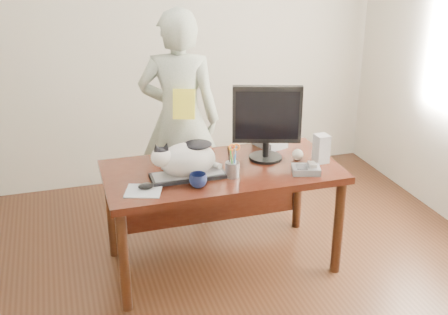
% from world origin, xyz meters
% --- Properties ---
extents(room, '(4.50, 4.50, 4.50)m').
position_xyz_m(room, '(0.00, 0.00, 1.35)').
color(room, black).
rests_on(room, ground).
extents(desk, '(1.60, 0.80, 0.75)m').
position_xyz_m(desk, '(0.00, 0.68, 0.60)').
color(desk, black).
rests_on(desk, ground).
extents(keyboard, '(0.49, 0.19, 0.03)m').
position_xyz_m(keyboard, '(-0.26, 0.52, 0.76)').
color(keyboard, black).
rests_on(keyboard, desk).
extents(cat, '(0.48, 0.25, 0.27)m').
position_xyz_m(cat, '(-0.27, 0.52, 0.89)').
color(cat, silver).
rests_on(cat, keyboard).
extents(monitor, '(0.47, 0.29, 0.54)m').
position_xyz_m(monitor, '(0.34, 0.66, 1.05)').
color(monitor, black).
rests_on(monitor, desk).
extents(pen_cup, '(0.10, 0.10, 0.23)m').
position_xyz_m(pen_cup, '(0.03, 0.45, 0.81)').
color(pen_cup, gray).
rests_on(pen_cup, desk).
extents(mousepad, '(0.27, 0.26, 0.00)m').
position_xyz_m(mousepad, '(-0.57, 0.40, 0.75)').
color(mousepad, '#B0B5BD').
rests_on(mousepad, desk).
extents(mouse, '(0.11, 0.09, 0.04)m').
position_xyz_m(mouse, '(-0.55, 0.42, 0.77)').
color(mouse, black).
rests_on(mouse, mousepad).
extents(coffee_mug, '(0.15, 0.15, 0.09)m').
position_xyz_m(coffee_mug, '(-0.23, 0.36, 0.79)').
color(coffee_mug, black).
rests_on(coffee_mug, desk).
extents(phone, '(0.22, 0.18, 0.08)m').
position_xyz_m(phone, '(0.52, 0.36, 0.78)').
color(phone, slate).
rests_on(phone, desk).
extents(speaker, '(0.09, 0.10, 0.20)m').
position_xyz_m(speaker, '(0.70, 0.51, 0.85)').
color(speaker, '#9C9C9F').
rests_on(speaker, desk).
extents(baseball, '(0.08, 0.08, 0.08)m').
position_xyz_m(baseball, '(0.56, 0.59, 0.79)').
color(baseball, white).
rests_on(baseball, desk).
extents(book_stack, '(0.22, 0.18, 0.08)m').
position_xyz_m(book_stack, '(-0.09, 0.88, 0.78)').
color(book_stack, '#461214').
rests_on(book_stack, desk).
extents(calculator, '(0.23, 0.26, 0.07)m').
position_xyz_m(calculator, '(0.47, 0.90, 0.78)').
color(calculator, slate).
rests_on(calculator, desk).
extents(person, '(0.74, 0.61, 1.75)m').
position_xyz_m(person, '(-0.12, 1.35, 0.87)').
color(person, beige).
rests_on(person, ground).
extents(held_book, '(0.19, 0.15, 0.23)m').
position_xyz_m(held_book, '(-0.12, 1.18, 1.05)').
color(held_book, yellow).
rests_on(held_book, person).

